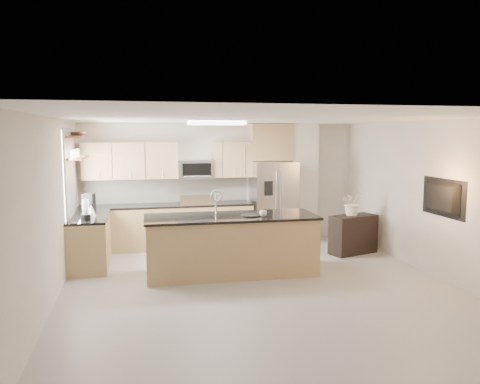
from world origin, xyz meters
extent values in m
plane|color=#A09C98|center=(0.00, 0.00, 0.00)|extent=(6.50, 6.50, 0.00)
cube|color=white|center=(0.00, 0.00, 2.60)|extent=(6.00, 6.50, 0.02)
cube|color=beige|center=(0.00, 3.25, 1.30)|extent=(6.00, 0.02, 2.60)
cube|color=beige|center=(0.00, -3.25, 1.30)|extent=(6.00, 0.02, 2.60)
cube|color=beige|center=(-3.00, 0.00, 1.30)|extent=(0.02, 6.50, 2.60)
cube|color=beige|center=(3.00, 0.00, 1.30)|extent=(0.02, 6.50, 2.60)
cube|color=tan|center=(-1.23, 2.92, 0.44)|extent=(3.55, 0.65, 0.88)
cube|color=black|center=(-1.23, 2.92, 0.90)|extent=(3.55, 0.66, 0.04)
cube|color=white|center=(-1.23, 3.24, 1.18)|extent=(3.55, 0.02, 0.52)
cube|color=tan|center=(-2.67, 1.85, 0.44)|extent=(0.65, 1.50, 0.88)
cube|color=black|center=(-2.67, 1.85, 0.90)|extent=(0.66, 1.50, 0.04)
cube|color=black|center=(-0.60, 2.92, 0.45)|extent=(0.76, 0.64, 0.90)
cube|color=black|center=(-0.60, 2.92, 0.92)|extent=(0.76, 0.62, 0.03)
cube|color=#B8B8BB|center=(-0.60, 2.62, 1.03)|extent=(0.76, 0.04, 0.22)
cube|color=tan|center=(-1.94, 3.08, 1.83)|extent=(1.92, 0.33, 0.75)
cube|color=tan|center=(0.19, 3.08, 1.83)|extent=(0.82, 0.33, 0.75)
cube|color=#B8B8BB|center=(-0.60, 3.05, 1.63)|extent=(0.76, 0.40, 0.40)
cube|color=black|center=(-0.60, 2.85, 1.63)|extent=(0.60, 0.02, 0.28)
cube|color=#B8B8BB|center=(1.06, 2.88, 0.89)|extent=(0.92, 0.75, 1.78)
cube|color=gray|center=(1.06, 2.50, 0.89)|extent=(0.02, 0.01, 1.69)
cube|color=black|center=(0.84, 2.48, 1.25)|extent=(0.18, 0.03, 0.30)
cube|color=white|center=(1.82, 3.10, 1.30)|extent=(0.60, 0.30, 2.60)
cube|color=white|center=(-2.98, 1.85, 1.65)|extent=(0.03, 1.05, 1.55)
cube|color=white|center=(-2.97, 1.85, 1.65)|extent=(0.03, 1.15, 1.65)
cube|color=brown|center=(-2.85, 1.95, 1.95)|extent=(0.30, 1.20, 0.04)
cube|color=brown|center=(-2.85, 1.95, 2.32)|extent=(0.30, 1.20, 0.04)
cube|color=white|center=(-0.40, 1.60, 2.56)|extent=(1.00, 0.50, 0.06)
cube|color=tan|center=(-0.29, 0.86, 0.48)|extent=(2.86, 1.05, 0.96)
cube|color=black|center=(-0.29, 0.86, 0.98)|extent=(2.92, 1.11, 0.04)
cube|color=black|center=(-0.50, 0.86, 0.97)|extent=(0.60, 0.44, 0.01)
cylinder|color=#B8B8BB|center=(-0.50, 1.10, 1.17)|extent=(0.03, 0.03, 0.34)
torus|color=#B8B8BB|center=(-0.50, 1.03, 1.32)|extent=(0.21, 0.03, 0.21)
cube|color=black|center=(2.36, 1.65, 0.38)|extent=(1.04, 0.68, 0.77)
imported|color=white|center=(0.22, 0.67, 1.05)|extent=(0.14, 0.14, 0.10)
cylinder|color=black|center=(0.03, 0.76, 1.01)|extent=(0.38, 0.38, 0.02)
cylinder|color=black|center=(-2.67, 1.38, 0.97)|extent=(0.16, 0.16, 0.11)
cylinder|color=silver|center=(-2.67, 1.38, 1.15)|extent=(0.12, 0.12, 0.25)
cone|color=#B8B8BB|center=(-2.62, 1.80, 1.02)|extent=(0.18, 0.18, 0.20)
cylinder|color=black|center=(-2.62, 1.80, 1.13)|extent=(0.04, 0.04, 0.04)
cube|color=black|center=(-2.69, 2.15, 1.10)|extent=(0.23, 0.26, 0.36)
cylinder|color=#B8B8BB|center=(-2.69, 2.09, 1.02)|extent=(0.12, 0.12, 0.13)
imported|color=#B8B8BB|center=(-2.85, 2.18, 2.39)|extent=(0.50, 0.50, 0.10)
imported|color=white|center=(2.33, 1.66, 1.15)|extent=(0.71, 0.62, 0.76)
imported|color=black|center=(2.91, -0.20, 1.35)|extent=(0.14, 1.08, 0.62)
camera|label=1|loc=(-1.84, -6.76, 2.36)|focal=35.00mm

